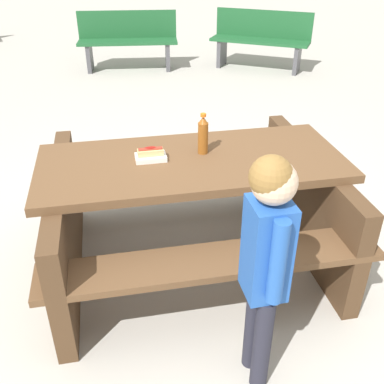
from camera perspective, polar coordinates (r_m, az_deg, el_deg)
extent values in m
plane|color=#B7B2A8|center=(3.03, 0.00, -8.56)|extent=(30.00, 30.00, 0.00)
cube|color=brown|center=(2.64, 0.00, 3.74)|extent=(1.95, 1.32, 0.05)
cube|color=brown|center=(2.34, 2.65, -8.91)|extent=(1.79, 0.86, 0.04)
cube|color=brown|center=(3.26, -1.88, 3.50)|extent=(1.79, 0.86, 0.04)
cube|color=#4D3520|center=(2.81, -15.87, -4.63)|extent=(0.56, 1.35, 0.70)
cube|color=#4D3520|center=(3.05, 14.55, -1.40)|extent=(0.56, 1.35, 0.70)
cylinder|color=brown|center=(2.66, 1.41, 6.91)|extent=(0.06, 0.06, 0.19)
cone|color=brown|center=(2.62, 1.45, 9.23)|extent=(0.06, 0.06, 0.04)
cylinder|color=orange|center=(2.61, 1.45, 9.82)|extent=(0.03, 0.03, 0.02)
cube|color=white|center=(2.62, -5.30, 4.43)|extent=(0.21, 0.16, 0.03)
cube|color=#D8B272|center=(2.61, -5.33, 5.08)|extent=(0.16, 0.10, 0.04)
cylinder|color=maroon|center=(2.60, -5.35, 5.44)|extent=(0.14, 0.07, 0.03)
ellipsoid|color=maroon|center=(2.60, -5.37, 5.68)|extent=(0.07, 0.05, 0.01)
cylinder|color=#262633|center=(2.26, 7.87, -16.43)|extent=(0.08, 0.08, 0.54)
cylinder|color=#262633|center=(2.19, 8.96, -18.67)|extent=(0.08, 0.08, 0.54)
cube|color=#2659B2|center=(1.88, 9.55, -7.27)|extent=(0.22, 0.23, 0.46)
cylinder|color=#2659B2|center=(1.95, 8.43, -4.73)|extent=(0.07, 0.07, 0.39)
cylinder|color=#2659B2|center=(1.79, 10.92, -8.88)|extent=(0.07, 0.07, 0.39)
sphere|color=beige|center=(1.71, 10.47, 1.26)|extent=(0.18, 0.18, 0.18)
sphere|color=olive|center=(1.69, 10.11, 1.89)|extent=(0.17, 0.17, 0.17)
cube|color=#1E592D|center=(7.28, 8.65, 18.58)|extent=(1.25, 1.42, 0.04)
cube|color=#1E592D|center=(7.42, 9.14, 20.49)|extent=(0.97, 1.20, 0.40)
cube|color=#4C4C51|center=(7.48, 3.84, 17.39)|extent=(0.32, 0.27, 0.41)
cube|color=#4C4C51|center=(7.23, 13.32, 16.20)|extent=(0.32, 0.27, 0.41)
cube|color=#1E592D|center=(7.23, -8.21, 18.51)|extent=(1.53, 1.01, 0.04)
cube|color=#1E592D|center=(7.36, -8.29, 20.47)|extent=(1.37, 0.68, 0.40)
cube|color=#4C4C51|center=(7.33, -12.96, 16.44)|extent=(0.21, 0.35, 0.41)
cube|color=#4C4C51|center=(7.27, -3.14, 17.01)|extent=(0.21, 0.35, 0.41)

